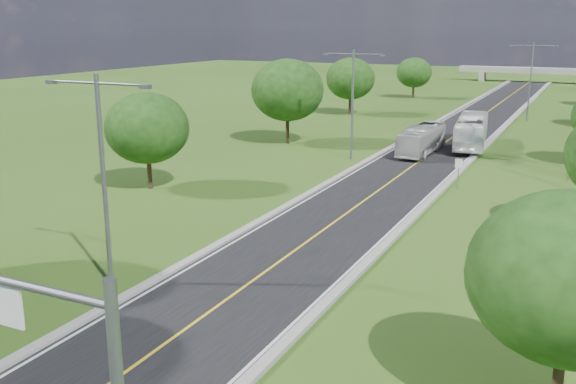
# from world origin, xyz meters

# --- Properties ---
(ground) EXTENTS (260.00, 260.00, 0.00)m
(ground) POSITION_xyz_m (0.00, 60.00, 0.00)
(ground) COLOR #2B4A14
(ground) RESTS_ON ground
(road) EXTENTS (8.00, 150.00, 0.06)m
(road) POSITION_xyz_m (0.00, 66.00, 0.03)
(road) COLOR black
(road) RESTS_ON ground
(curb_left) EXTENTS (0.50, 150.00, 0.22)m
(curb_left) POSITION_xyz_m (-4.25, 66.00, 0.11)
(curb_left) COLOR gray
(curb_left) RESTS_ON ground
(curb_right) EXTENTS (0.50, 150.00, 0.22)m
(curb_right) POSITION_xyz_m (4.25, 66.00, 0.11)
(curb_right) COLOR gray
(curb_right) RESTS_ON ground
(signal_mast) EXTENTS (8.54, 0.33, 7.20)m
(signal_mast) POSITION_xyz_m (3.68, -1.00, 4.91)
(signal_mast) COLOR slate
(signal_mast) RESTS_ON ground
(speed_limit_sign) EXTENTS (0.55, 0.09, 2.40)m
(speed_limit_sign) POSITION_xyz_m (5.20, 37.98, 1.60)
(speed_limit_sign) COLOR slate
(speed_limit_sign) RESTS_ON ground
(overpass) EXTENTS (30.00, 3.00, 3.20)m
(overpass) POSITION_xyz_m (0.00, 140.00, 2.41)
(overpass) COLOR gray
(overpass) RESTS_ON ground
(streetlight_near_left) EXTENTS (5.90, 0.25, 10.00)m
(streetlight_near_left) POSITION_xyz_m (-6.00, 12.00, 5.94)
(streetlight_near_left) COLOR slate
(streetlight_near_left) RESTS_ON ground
(streetlight_mid_left) EXTENTS (5.90, 0.25, 10.00)m
(streetlight_mid_left) POSITION_xyz_m (-6.00, 45.00, 5.94)
(streetlight_mid_left) COLOR slate
(streetlight_mid_left) RESTS_ON ground
(streetlight_far_right) EXTENTS (5.90, 0.25, 10.00)m
(streetlight_far_right) POSITION_xyz_m (6.00, 78.00, 5.94)
(streetlight_far_right) COLOR slate
(streetlight_far_right) RESTS_ON ground
(tree_lb) EXTENTS (6.30, 6.30, 7.33)m
(tree_lb) POSITION_xyz_m (-16.00, 28.00, 4.64)
(tree_lb) COLOR black
(tree_lb) RESTS_ON ground
(tree_lc) EXTENTS (7.56, 7.56, 8.79)m
(tree_lc) POSITION_xyz_m (-15.00, 50.00, 5.58)
(tree_lc) COLOR black
(tree_lc) RESTS_ON ground
(tree_ld) EXTENTS (6.72, 6.72, 7.82)m
(tree_ld) POSITION_xyz_m (-17.00, 74.00, 4.95)
(tree_ld) COLOR black
(tree_ld) RESTS_ON ground
(tree_le) EXTENTS (5.88, 5.88, 6.84)m
(tree_le) POSITION_xyz_m (-14.50, 98.00, 4.33)
(tree_le) COLOR black
(tree_le) RESTS_ON ground
(tree_ra) EXTENTS (6.30, 6.30, 7.33)m
(tree_ra) POSITION_xyz_m (14.00, 10.00, 4.64)
(tree_ra) COLOR black
(tree_ra) RESTS_ON ground
(bus_outbound) EXTENTS (4.19, 11.97, 3.26)m
(bus_outbound) POSITION_xyz_m (2.90, 55.76, 1.69)
(bus_outbound) COLOR white
(bus_outbound) RESTS_ON road
(bus_inbound) EXTENTS (2.52, 9.74, 2.70)m
(bus_inbound) POSITION_xyz_m (-0.80, 50.44, 1.41)
(bus_inbound) COLOR beige
(bus_inbound) RESTS_ON road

